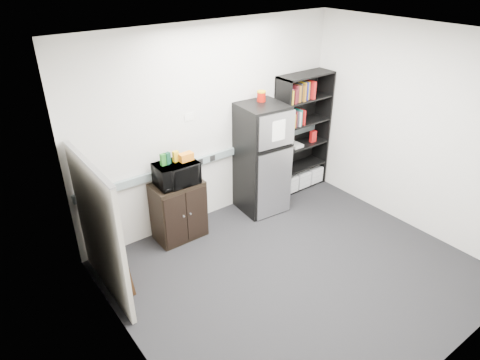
{
  "coord_description": "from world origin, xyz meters",
  "views": [
    {
      "loc": [
        -2.96,
        -2.79,
        3.41
      ],
      "look_at": [
        -0.17,
        0.9,
        0.94
      ],
      "focal_mm": 32.0,
      "sensor_mm": 36.0,
      "label": 1
    }
  ],
  "objects_px": {
    "bookshelf": "(302,134)",
    "cubicle_partition": "(100,230)",
    "cabinet": "(179,210)",
    "microwave": "(176,174)",
    "refrigerator": "(261,159)"
  },
  "relations": [
    {
      "from": "cabinet",
      "to": "refrigerator",
      "type": "relative_size",
      "value": 0.51
    },
    {
      "from": "microwave",
      "to": "cabinet",
      "type": "bearing_deg",
      "value": 92.08
    },
    {
      "from": "cubicle_partition",
      "to": "cabinet",
      "type": "relative_size",
      "value": 1.99
    },
    {
      "from": "bookshelf",
      "to": "cubicle_partition",
      "type": "xyz_separation_m",
      "value": [
        -3.43,
        -0.49,
        -0.1
      ]
    },
    {
      "from": "microwave",
      "to": "refrigerator",
      "type": "relative_size",
      "value": 0.33
    },
    {
      "from": "microwave",
      "to": "refrigerator",
      "type": "xyz_separation_m",
      "value": [
        1.33,
        -0.06,
        -0.16
      ]
    },
    {
      "from": "cabinet",
      "to": "refrigerator",
      "type": "bearing_deg",
      "value": -3.44
    },
    {
      "from": "cabinet",
      "to": "microwave",
      "type": "xyz_separation_m",
      "value": [
        0.0,
        -0.02,
        0.55
      ]
    },
    {
      "from": "cabinet",
      "to": "refrigerator",
      "type": "xyz_separation_m",
      "value": [
        1.33,
        -0.08,
        0.4
      ]
    },
    {
      "from": "cabinet",
      "to": "microwave",
      "type": "bearing_deg",
      "value": -90.0
    },
    {
      "from": "microwave",
      "to": "cubicle_partition",
      "type": "bearing_deg",
      "value": -158.8
    },
    {
      "from": "cubicle_partition",
      "to": "bookshelf",
      "type": "bearing_deg",
      "value": 8.06
    },
    {
      "from": "refrigerator",
      "to": "bookshelf",
      "type": "bearing_deg",
      "value": 13.78
    },
    {
      "from": "refrigerator",
      "to": "microwave",
      "type": "bearing_deg",
      "value": -177.83
    },
    {
      "from": "cubicle_partition",
      "to": "refrigerator",
      "type": "distance_m",
      "value": 2.52
    }
  ]
}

